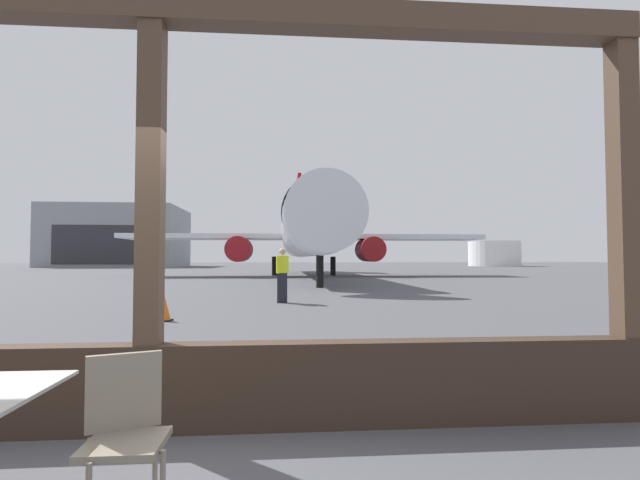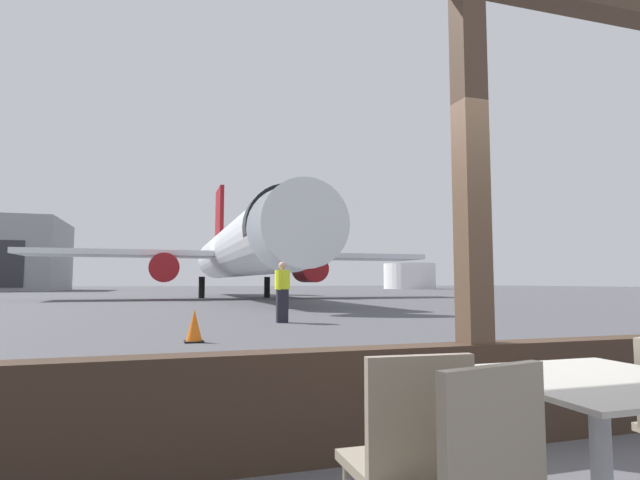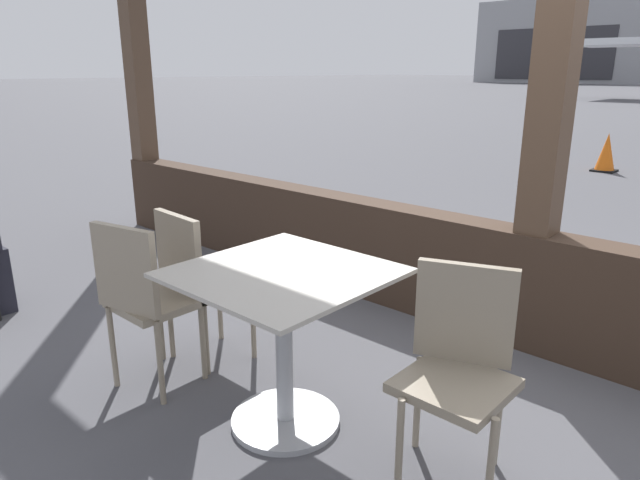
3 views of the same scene
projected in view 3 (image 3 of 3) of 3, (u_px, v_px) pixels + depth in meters
The scene contains 7 objects.
window_frame at pixel (547, 140), 3.15m from camera, with size 8.61×0.24×3.65m.
dining_table at pixel (284, 332), 2.58m from camera, with size 0.86×0.86×0.78m.
cafe_chair_window_left at pixel (143, 292), 2.87m from camera, with size 0.45×0.45×0.91m.
cafe_chair_window_right at pixel (196, 275), 3.13m from camera, with size 0.41×0.41×0.90m.
cafe_chair_aisle_left at pixel (459, 357), 2.26m from camera, with size 0.49×0.49×0.89m.
traffic_cone at pixel (606, 153), 9.34m from camera, with size 0.36×0.36×0.63m.
distant_hangar at pixel (578, 43), 72.81m from camera, with size 20.07×16.57×9.81m.
Camera 3 is at (1.19, -3.20, 1.63)m, focal length 31.74 mm.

